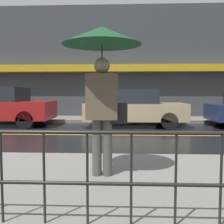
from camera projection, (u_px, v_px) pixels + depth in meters
The scene contains 9 objects.
ground_plane at pixel (95, 135), 8.45m from camera, with size 80.00×80.00×0.00m, color black.
sidewalk_near at pixel (58, 183), 3.73m from camera, with size 28.00×3.07×0.15m.
sidewalk_far at pixel (105, 119), 12.69m from camera, with size 28.00×2.12×0.15m.
lane_marking at pixel (95, 135), 8.45m from camera, with size 25.20×0.12×0.01m.
building_storefront at pixel (106, 63), 13.67m from camera, with size 28.00×0.85×5.85m.
railing_foreground at pixel (22, 164), 2.41m from camera, with size 12.00×0.04×0.87m.
pedestrian at pixel (102, 57), 3.72m from camera, with size 1.13×1.13×2.14m.
car_red at pixel (1, 106), 10.74m from camera, with size 4.15×1.85×1.58m.
car_tan at pixel (134, 108), 10.50m from camera, with size 3.99×1.79×1.48m.
Camera 1 is at (0.93, -8.34, 1.36)m, focal length 42.00 mm.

